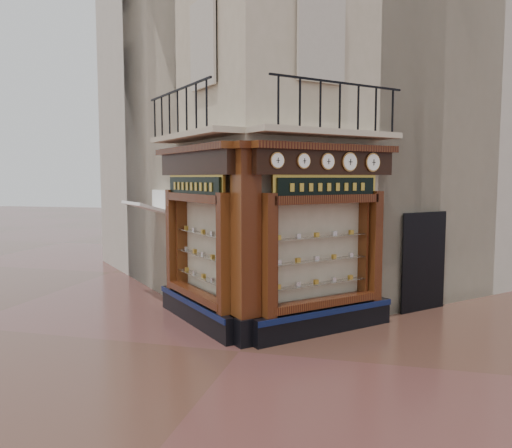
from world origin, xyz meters
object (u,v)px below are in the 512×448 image
(signboard_right, at_px, (327,187))
(clock_a, at_px, (277,160))
(clock_c, at_px, (328,161))
(awning, at_px, (149,300))
(clock_d, at_px, (350,162))
(clock_b, at_px, (304,161))
(corner_pilaster, at_px, (246,246))
(clock_e, at_px, (373,162))
(signboard_left, at_px, (194,186))

(signboard_right, bearing_deg, clock_a, -175.16)
(clock_c, height_order, awning, clock_c)
(clock_d, bearing_deg, clock_b, 180.00)
(clock_b, distance_m, signboard_right, 0.87)
(corner_pilaster, height_order, clock_e, corner_pilaster)
(corner_pilaster, relative_size, awning, 2.46)
(clock_d, relative_size, awning, 0.25)
(clock_b, xyz_separation_m, clock_e, (1.30, 1.30, -0.00))
(clock_b, distance_m, clock_c, 0.60)
(awning, distance_m, signboard_left, 4.08)
(corner_pilaster, xyz_separation_m, awning, (-3.47, 2.76, -1.95))
(corner_pilaster, xyz_separation_m, clock_e, (2.36, 1.75, 1.67))
(clock_d, distance_m, awning, 6.63)
(corner_pilaster, distance_m, clock_d, 2.84)
(signboard_left, xyz_separation_m, signboard_right, (2.92, 0.00, 0.00))
(clock_d, bearing_deg, awning, 119.65)
(corner_pilaster, height_order, clock_a, corner_pilaster)
(clock_a, distance_m, clock_c, 1.22)
(corner_pilaster, height_order, clock_b, corner_pilaster)
(signboard_left, height_order, signboard_right, signboard_left)
(signboard_left, bearing_deg, awning, 3.96)
(clock_d, bearing_deg, clock_e, 0.00)
(corner_pilaster, relative_size, signboard_left, 1.94)
(signboard_left, bearing_deg, clock_a, -160.73)
(clock_d, height_order, awning, clock_d)
(clock_c, bearing_deg, clock_a, -180.00)
(corner_pilaster, relative_size, clock_b, 12.79)
(clock_a, xyz_separation_m, clock_e, (1.74, 1.74, -0.00))
(awning, bearing_deg, clock_b, -162.04)
(clock_e, bearing_deg, clock_c, -180.00)
(clock_c, height_order, clock_d, clock_d)
(clock_c, distance_m, awning, 6.41)
(clock_b, bearing_deg, clock_d, 0.00)
(corner_pilaster, relative_size, clock_c, 11.70)
(clock_c, distance_m, clock_e, 1.24)
(clock_a, xyz_separation_m, clock_d, (1.28, 1.28, 0.00))
(clock_c, xyz_separation_m, awning, (-4.95, 1.88, -3.62))
(awning, bearing_deg, clock_c, -155.82)
(clock_b, relative_size, signboard_left, 0.15)
(clock_a, relative_size, awning, 0.19)
(corner_pilaster, xyz_separation_m, clock_c, (1.48, 0.88, 1.67))
(clock_a, xyz_separation_m, signboard_right, (0.84, 1.00, -0.52))
(clock_a, relative_size, clock_b, 1.01)
(clock_a, distance_m, awning, 6.11)
(clock_e, bearing_deg, signboard_left, 145.95)
(clock_c, bearing_deg, clock_d, -0.00)
(clock_e, bearing_deg, clock_a, -180.00)
(clock_c, height_order, clock_e, clock_e)
(corner_pilaster, xyz_separation_m, clock_a, (0.62, 0.01, 1.67))
(clock_a, xyz_separation_m, awning, (-4.08, 2.75, -3.62))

